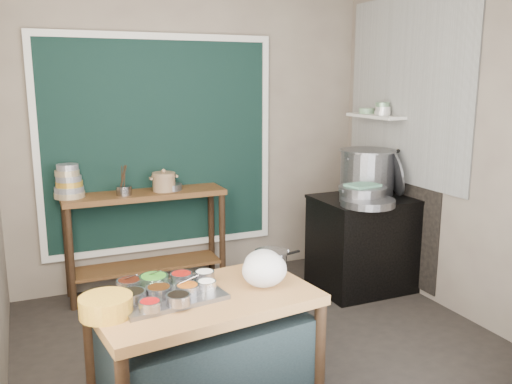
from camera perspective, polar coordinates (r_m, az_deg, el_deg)
name	(u,v)px	position (r m, az deg, el deg)	size (l,w,h in m)	color
floor	(256,339)	(4.32, 0.05, -15.26)	(3.50, 3.00, 0.02)	black
back_wall	(194,137)	(5.29, -6.53, 5.74)	(3.50, 0.02, 2.80)	#7A6F5E
right_wall	(448,146)	(4.86, 19.52, 4.58)	(0.02, 3.00, 2.80)	#7A6F5E
curtain_panel	(160,145)	(5.17, -10.11, 4.93)	(2.10, 0.02, 1.90)	black
curtain_frame	(160,145)	(5.16, -10.09, 4.92)	(2.22, 0.03, 2.02)	beige
tile_panel	(406,90)	(5.22, 15.51, 10.26)	(0.02, 1.70, 1.70)	#B2B2AA
soot_patch	(393,210)	(5.45, 14.23, -1.84)	(0.01, 1.30, 1.30)	black
wall_shelf	(376,116)	(5.41, 12.49, 7.80)	(0.22, 0.70, 0.03)	beige
prep_table	(206,356)	(3.32, -5.29, -16.78)	(1.25, 0.72, 0.75)	#905E34
back_counter	(147,242)	(5.12, -11.43, -5.20)	(1.45, 0.40, 0.95)	brown
stove_block	(364,244)	(5.22, 11.33, -5.44)	(0.90, 0.68, 0.85)	black
stove_top	(366,199)	(5.11, 11.54, -0.73)	(0.92, 0.69, 0.03)	black
condiment_tray	(168,295)	(3.15, -9.24, -10.67)	(0.58, 0.41, 0.03)	gray
condiment_bowls	(163,288)	(3.14, -9.73, -9.92)	(0.60, 0.45, 0.07)	gray
yellow_basin	(106,306)	(2.98, -15.51, -11.49)	(0.28, 0.28, 0.11)	gold
saucepan	(271,260)	(3.53, 1.59, -7.16)	(0.22, 0.22, 0.12)	gray
plastic_bag_a	(265,270)	(3.23, 0.90, -8.20)	(0.27, 0.23, 0.21)	white
plastic_bag_b	(263,264)	(3.37, 0.74, -7.59)	(0.24, 0.21, 0.18)	white
bowl_stack	(68,183)	(4.92, -19.14, 0.89)	(0.26, 0.26, 0.29)	tan
utensil_cup	(124,191)	(4.91, -13.73, 0.15)	(0.14, 0.14, 0.08)	gray
ceramic_crock	(164,183)	(5.00, -9.67, 0.95)	(0.22, 0.22, 0.15)	olive
wide_bowl	(170,187)	(5.05, -9.05, 0.53)	(0.22, 0.22, 0.06)	gray
stock_pot	(367,172)	(5.23, 11.61, 2.10)	(0.54, 0.54, 0.42)	gray
pot_lid	(395,173)	(5.22, 14.44, 1.97)	(0.44, 0.44, 0.02)	gray
steamer	(362,194)	(4.90, 11.13, -0.23)	(0.44, 0.44, 0.14)	gray
green_cloth	(363,185)	(4.88, 11.17, 0.71)	(0.27, 0.21, 0.02)	#64A280
shallow_pan	(368,202)	(4.77, 11.67, -1.07)	(0.47, 0.47, 0.06)	gray
shelf_bowl_stack	(383,109)	(5.32, 13.18, 8.48)	(0.15, 0.15, 0.12)	silver
shelf_bowl_green	(367,111)	(5.53, 11.56, 8.36)	(0.15, 0.15, 0.05)	gray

